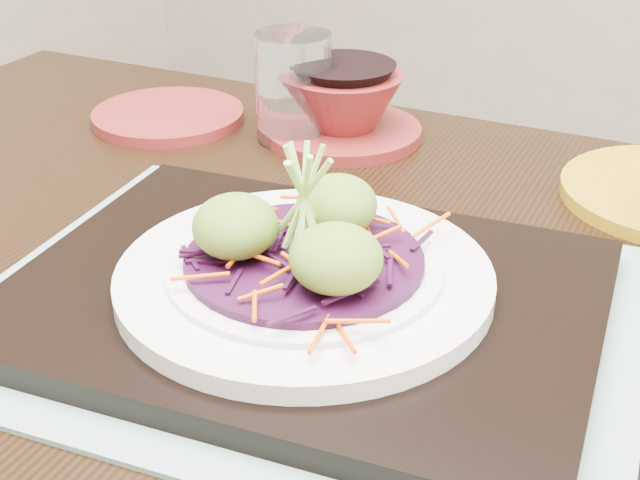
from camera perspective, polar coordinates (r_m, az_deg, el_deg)
The scene contains 11 objects.
dining_table at distance 0.74m, azimuth -1.83°, elevation -8.48°, with size 1.26×0.92×0.73m.
placemat at distance 0.64m, azimuth -0.99°, elevation -4.57°, with size 0.47×0.37×0.00m, color gray.
serving_tray at distance 0.63m, azimuth -0.99°, elevation -3.72°, with size 0.41×0.31×0.02m, color black.
white_plate at distance 0.62m, azimuth -1.01°, elevation -2.32°, with size 0.27×0.27×0.02m.
cabbage_bed at distance 0.62m, azimuth -1.02°, elevation -1.25°, with size 0.17×0.17×0.01m, color #2F0927.
carrot_julienne at distance 0.61m, azimuth -1.02°, elevation -0.59°, with size 0.20×0.20×0.01m, color #E14C03, non-canonical shape.
guacamole_scoops at distance 0.61m, azimuth -1.07°, elevation 0.66°, with size 0.14×0.13×0.05m.
scallion_garnish at distance 0.60m, azimuth -1.05°, elevation 2.41°, with size 0.06×0.06×0.09m, color #92CD52, non-canonical shape.
terracotta_side_plate at distance 1.00m, azimuth -9.69°, elevation 7.85°, with size 0.17×0.17×0.01m, color maroon.
water_glass at distance 0.92m, azimuth -1.72°, elevation 9.73°, with size 0.08×0.08×0.11m, color white.
terracotta_bowl_set at distance 0.93m, azimuth 1.51°, elevation 8.35°, with size 0.20×0.20×0.07m.
Camera 1 is at (0.31, -0.46, 1.08)m, focal length 50.00 mm.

